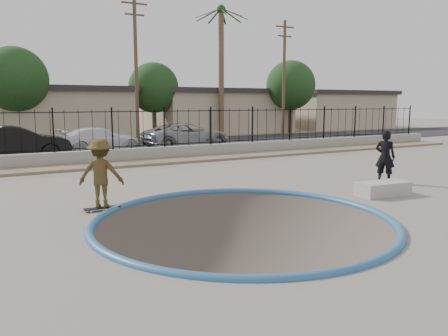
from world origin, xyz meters
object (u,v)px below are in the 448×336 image
object	(u,v)px
car_b	(17,143)
concrete_ledge	(383,189)
skater	(101,177)
car_c	(100,139)
skateboard	(102,208)
car_d	(187,135)
videographer	(385,157)

from	to	relation	value
car_b	concrete_ledge	bearing A→B (deg)	-148.09
skater	car_c	distance (m)	13.77
skateboard	car_d	xyz separation A→B (m)	(8.14, 12.80, 0.70)
concrete_ledge	videographer	bearing A→B (deg)	40.22
car_b	car_c	bearing A→B (deg)	-69.82
car_c	car_d	xyz separation A→B (m)	(4.99, -0.60, 0.08)
skateboard	car_c	distance (m)	13.78
car_b	car_c	size ratio (longest dim) A/B	1.06
concrete_ledge	car_c	world-z (taller)	car_c
skateboard	car_c	world-z (taller)	car_c
skater	car_c	xyz separation A→B (m)	(3.15, 13.40, -0.17)
concrete_ledge	car_d	distance (m)	15.01
skater	skateboard	size ratio (longest dim) A/B	1.88
videographer	skater	bearing A→B (deg)	56.54
skateboard	car_d	world-z (taller)	car_d
skateboard	concrete_ledge	distance (m)	8.00
skater	car_b	size ratio (longest dim) A/B	0.36
skater	videographer	distance (m)	9.39
car_c	car_d	size ratio (longest dim) A/B	0.85
car_d	skater	bearing A→B (deg)	141.98
skateboard	car_d	size ratio (longest dim) A/B	0.17
skater	concrete_ledge	world-z (taller)	skater
car_c	car_b	bearing A→B (deg)	104.95
car_b	skater	bearing A→B (deg)	-174.86
skater	car_d	size ratio (longest dim) A/B	0.33
videographer	concrete_ledge	distance (m)	2.28
skater	car_c	world-z (taller)	skater
skateboard	car_b	bearing A→B (deg)	94.95
skater	concrete_ledge	distance (m)	8.03
videographer	car_d	size ratio (longest dim) A/B	0.34
skater	videographer	world-z (taller)	videographer
car_d	concrete_ledge	bearing A→B (deg)	172.73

